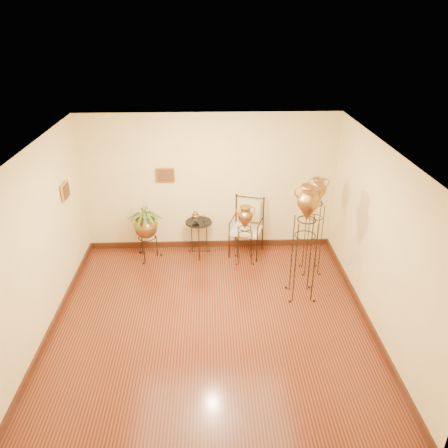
{
  "coord_description": "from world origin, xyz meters",
  "views": [
    {
      "loc": [
        0.0,
        -5.57,
        4.5
      ],
      "look_at": [
        0.25,
        1.3,
        1.1
      ],
      "focal_mm": 35.0,
      "sensor_mm": 36.0,
      "label": 1
    }
  ],
  "objects_px": {
    "amphora_mid": "(305,242)",
    "planter_urn": "(146,225)",
    "side_table": "(199,237)",
    "armchair": "(246,228)",
    "amphora_tall": "(314,225)"
  },
  "relations": [
    {
      "from": "amphora_mid",
      "to": "armchair",
      "type": "xyz_separation_m",
      "value": [
        -0.83,
        1.48,
        -0.47
      ]
    },
    {
      "from": "amphora_tall",
      "to": "planter_urn",
      "type": "distance_m",
      "value": 3.21
    },
    {
      "from": "amphora_tall",
      "to": "side_table",
      "type": "xyz_separation_m",
      "value": [
        -2.11,
        0.7,
        -0.58
      ]
    },
    {
      "from": "amphora_mid",
      "to": "armchair",
      "type": "height_order",
      "value": "amphora_mid"
    },
    {
      "from": "planter_urn",
      "to": "armchair",
      "type": "relative_size",
      "value": 1.14
    },
    {
      "from": "planter_urn",
      "to": "armchair",
      "type": "height_order",
      "value": "planter_urn"
    },
    {
      "from": "amphora_tall",
      "to": "armchair",
      "type": "height_order",
      "value": "amphora_tall"
    },
    {
      "from": "planter_urn",
      "to": "armchair",
      "type": "bearing_deg",
      "value": 2.59
    },
    {
      "from": "amphora_tall",
      "to": "amphora_mid",
      "type": "xyz_separation_m",
      "value": [
        -0.34,
        -0.78,
        0.08
      ]
    },
    {
      "from": "amphora_mid",
      "to": "planter_urn",
      "type": "height_order",
      "value": "amphora_mid"
    },
    {
      "from": "amphora_tall",
      "to": "side_table",
      "type": "relative_size",
      "value": 2.01
    },
    {
      "from": "side_table",
      "to": "amphora_tall",
      "type": "bearing_deg",
      "value": -18.23
    },
    {
      "from": "amphora_mid",
      "to": "side_table",
      "type": "relative_size",
      "value": 2.2
    },
    {
      "from": "amphora_mid",
      "to": "side_table",
      "type": "bearing_deg",
      "value": 140.25
    },
    {
      "from": "amphora_tall",
      "to": "amphora_mid",
      "type": "distance_m",
      "value": 0.85
    }
  ]
}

